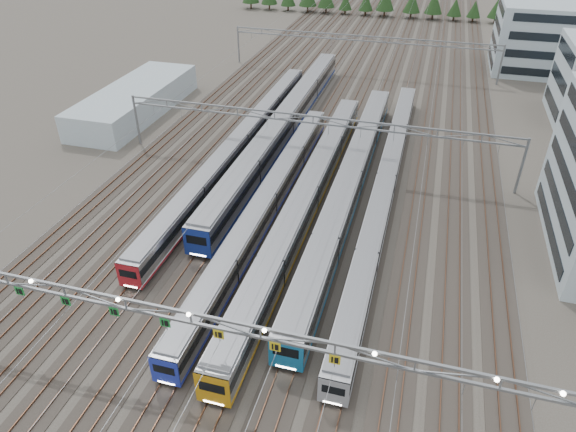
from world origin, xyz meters
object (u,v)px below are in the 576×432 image
(train_b, at_px, (284,124))
(train_f, at_px, (385,184))
(train_a, at_px, (240,144))
(gantry_mid, at_px, (313,126))
(train_e, at_px, (350,182))
(west_shed, at_px, (135,100))
(train_c, at_px, (267,203))
(gantry_near, at_px, (190,321))
(depot_bldg_north, at_px, (550,37))
(train_d, at_px, (307,197))
(gantry_far, at_px, (363,43))

(train_b, distance_m, train_f, 23.05)
(train_a, relative_size, gantry_mid, 1.14)
(train_f, bearing_deg, train_b, 141.36)
(train_e, height_order, west_shed, west_shed)
(train_c, relative_size, train_f, 0.80)
(gantry_near, xyz_separation_m, depot_bldg_north, (38.17, 98.14, -0.07))
(train_a, relative_size, depot_bldg_north, 2.93)
(train_d, bearing_deg, depot_bldg_north, 62.93)
(train_b, bearing_deg, train_f, -38.64)
(train_c, bearing_deg, train_f, 33.03)
(train_f, distance_m, depot_bldg_north, 69.36)
(train_d, distance_m, train_f, 11.07)
(gantry_mid, relative_size, depot_bldg_north, 2.56)
(train_e, bearing_deg, depot_bldg_north, 64.25)
(train_d, xyz_separation_m, train_e, (4.50, 5.14, 0.08))
(train_e, bearing_deg, train_a, 157.30)
(train_a, bearing_deg, train_b, 61.12)
(train_f, distance_m, gantry_mid, 13.40)
(train_f, relative_size, gantry_far, 1.21)
(train_c, bearing_deg, depot_bldg_north, 60.90)
(train_a, xyz_separation_m, train_f, (22.50, -6.23, -0.07))
(train_c, height_order, train_e, train_e)
(train_c, distance_m, train_e, 11.71)
(train_d, xyz_separation_m, gantry_near, (-2.30, -27.95, 4.92))
(train_a, relative_size, train_c, 1.19)
(train_f, bearing_deg, west_shed, 159.67)
(train_a, distance_m, train_e, 19.51)
(train_a, distance_m, train_d, 18.52)
(train_f, relative_size, west_shed, 2.27)
(train_b, bearing_deg, depot_bldg_north, 47.72)
(train_a, xyz_separation_m, gantry_far, (11.25, 44.49, 4.42))
(train_a, bearing_deg, train_f, -15.48)
(gantry_near, distance_m, depot_bldg_north, 105.30)
(train_f, height_order, gantry_mid, gantry_mid)
(train_e, distance_m, gantry_mid, 10.58)
(train_c, xyz_separation_m, gantry_mid, (2.25, 14.50, 4.45))
(train_b, height_order, train_e, train_b)
(train_b, height_order, gantry_mid, gantry_mid)
(west_shed, bearing_deg, gantry_far, 43.71)
(train_f, distance_m, west_shed, 49.43)
(gantry_mid, bearing_deg, west_shed, 161.94)
(train_b, relative_size, train_c, 1.25)
(train_d, bearing_deg, train_e, 48.82)
(train_d, bearing_deg, train_f, 35.59)
(depot_bldg_north, xyz_separation_m, west_shed, (-73.22, -46.57, -4.71))
(train_a, bearing_deg, west_shed, 155.36)
(gantry_near, relative_size, gantry_far, 1.00)
(train_a, xyz_separation_m, gantry_near, (11.20, -40.63, 5.12))
(gantry_mid, bearing_deg, train_a, 177.41)
(train_d, bearing_deg, gantry_mid, 100.48)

